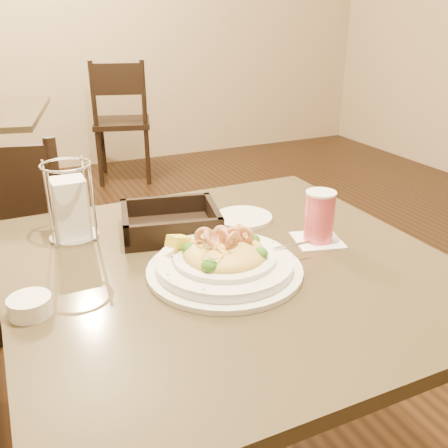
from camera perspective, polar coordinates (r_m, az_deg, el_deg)
name	(u,v)px	position (r m, az deg, el deg)	size (l,w,h in m)	color
main_table	(228,355)	(1.20, 0.42, -14.69)	(0.90, 0.90, 0.77)	black
dining_chair_near	(16,258)	(1.81, -22.71, -3.64)	(0.51, 0.51, 0.93)	black
dining_chair_far	(121,118)	(3.98, -11.65, 11.79)	(0.52, 0.52, 0.93)	black
pasta_bowl	(224,260)	(1.01, 0.05, -4.11)	(0.35, 0.32, 0.10)	white
drink_glass	(319,217)	(1.16, 10.84, 0.80)	(0.13, 0.13, 0.12)	white
bread_basket	(170,224)	(1.20, -6.15, -0.04)	(0.26, 0.23, 0.06)	black
napkin_caddy	(71,206)	(1.20, -17.11, 1.93)	(0.11, 0.11, 0.18)	silver
side_plate	(243,217)	(1.28, 2.22, 0.75)	(0.15, 0.15, 0.01)	white
butter_ramekin	(30,306)	(0.95, -21.29, -8.71)	(0.08, 0.08, 0.03)	white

